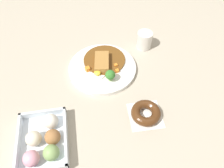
{
  "coord_description": "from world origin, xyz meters",
  "views": [
    {
      "loc": [
        -0.53,
        0.03,
        0.7
      ],
      "look_at": [
        -0.01,
        -0.06,
        0.03
      ],
      "focal_mm": 35.73,
      "sensor_mm": 36.0,
      "label": 1
    }
  ],
  "objects_px": {
    "donut_box": "(44,141)",
    "chocolate_ring_donut": "(146,113)",
    "curry_plate": "(103,67)",
    "coffee_mug": "(144,40)"
  },
  "relations": [
    {
      "from": "curry_plate",
      "to": "chocolate_ring_donut",
      "type": "xyz_separation_m",
      "value": [
        -0.25,
        -0.12,
        0.0
      ]
    },
    {
      "from": "curry_plate",
      "to": "coffee_mug",
      "type": "relative_size",
      "value": 3.58
    },
    {
      "from": "donut_box",
      "to": "chocolate_ring_donut",
      "type": "relative_size",
      "value": 1.74
    },
    {
      "from": "curry_plate",
      "to": "coffee_mug",
      "type": "xyz_separation_m",
      "value": [
        0.11,
        -0.2,
        0.03
      ]
    },
    {
      "from": "curry_plate",
      "to": "donut_box",
      "type": "distance_m",
      "value": 0.38
    },
    {
      "from": "chocolate_ring_donut",
      "to": "coffee_mug",
      "type": "xyz_separation_m",
      "value": [
        0.36,
        -0.09,
        0.02
      ]
    },
    {
      "from": "donut_box",
      "to": "coffee_mug",
      "type": "distance_m",
      "value": 0.6
    },
    {
      "from": "donut_box",
      "to": "chocolate_ring_donut",
      "type": "height_order",
      "value": "donut_box"
    },
    {
      "from": "chocolate_ring_donut",
      "to": "curry_plate",
      "type": "bearing_deg",
      "value": 25.71
    },
    {
      "from": "curry_plate",
      "to": "coffee_mug",
      "type": "bearing_deg",
      "value": -61.92
    }
  ]
}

